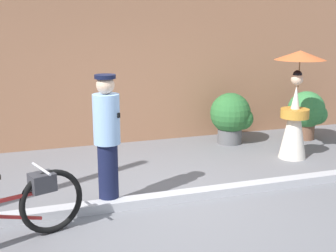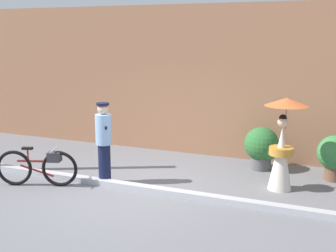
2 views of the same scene
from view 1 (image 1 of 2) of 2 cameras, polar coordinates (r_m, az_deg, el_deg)
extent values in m
plane|color=slate|center=(5.95, -0.87, -9.96)|extent=(30.00, 30.00, 0.00)
cube|color=#9E6B4C|center=(8.68, -7.65, 10.47)|extent=(14.00, 0.40, 3.86)
cube|color=#B2B2B7|center=(5.93, -0.87, -9.43)|extent=(14.00, 0.20, 0.12)
torus|color=black|center=(5.20, -14.87, -9.48)|extent=(0.73, 0.31, 0.75)
cube|color=maroon|center=(5.00, -20.09, -8.92)|extent=(0.77, 0.30, 0.04)
cube|color=maroon|center=(5.08, -19.90, -11.07)|extent=(0.68, 0.26, 0.26)
cylinder|color=silver|center=(5.03, -16.16, -5.37)|extent=(0.19, 0.46, 0.03)
cube|color=#333338|center=(5.08, -16.04, -7.02)|extent=(0.32, 0.29, 0.20)
cylinder|color=#141938|center=(5.77, -7.77, -6.32)|extent=(0.26, 0.26, 0.85)
cylinder|color=#8CB2E0|center=(5.56, -8.01, 0.89)|extent=(0.34, 0.34, 0.64)
sphere|color=#D8B293|center=(5.49, -8.16, 5.31)|extent=(0.23, 0.23, 0.23)
cylinder|color=black|center=(5.47, -8.19, 6.38)|extent=(0.26, 0.26, 0.05)
cube|color=black|center=(5.55, -8.03, 1.53)|extent=(0.31, 0.28, 0.06)
cone|color=silver|center=(7.98, 16.09, 0.50)|extent=(0.48, 0.48, 1.30)
cylinder|color=#C1842D|center=(7.94, 16.16, 1.60)|extent=(0.49, 0.49, 0.16)
sphere|color=beige|center=(7.85, 16.44, 5.88)|extent=(0.21, 0.21, 0.21)
sphere|color=black|center=(7.84, 16.48, 6.41)|extent=(0.16, 0.16, 0.16)
cylinder|color=olive|center=(7.89, 16.69, 6.82)|extent=(0.02, 0.02, 0.55)
cone|color=orange|center=(7.86, 16.82, 8.81)|extent=(0.87, 0.87, 0.16)
cylinder|color=#59595B|center=(8.81, 8.01, -1.28)|extent=(0.48, 0.48, 0.29)
sphere|color=#2D6B33|center=(8.71, 8.11, 1.68)|extent=(0.80, 0.80, 0.80)
sphere|color=#2D6B33|center=(8.71, 9.62, 0.96)|extent=(0.44, 0.44, 0.44)
cylinder|color=brown|center=(9.46, 17.35, -0.66)|extent=(0.38, 0.38, 0.32)
sphere|color=#387F42|center=(9.37, 17.54, 2.06)|extent=(0.75, 0.75, 0.75)
sphere|color=#387F42|center=(9.41, 18.83, 1.42)|extent=(0.41, 0.41, 0.41)
camera|label=2|loc=(6.18, 95.69, 5.63)|focal=46.94mm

